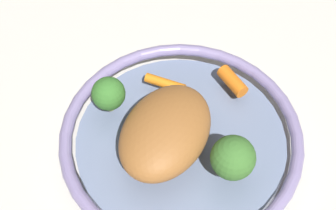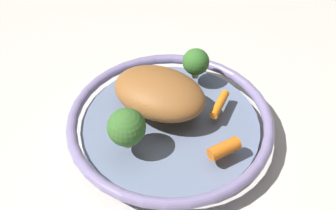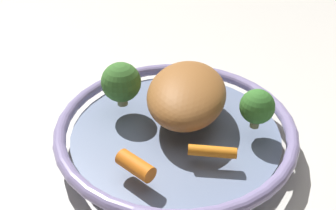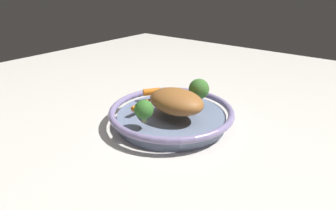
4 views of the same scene
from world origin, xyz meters
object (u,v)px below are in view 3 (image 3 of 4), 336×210
at_px(serving_bowl, 176,134).
at_px(baby_carrot_right, 212,151).
at_px(baby_carrot_left, 136,166).
at_px(broccoli_floret_large, 257,108).
at_px(roast_chicken_piece, 187,94).
at_px(broccoli_floret_mid, 121,82).

relative_size(serving_bowl, baby_carrot_right, 5.61).
xyz_separation_m(baby_carrot_left, broccoli_floret_large, (-0.15, -0.11, 0.02)).
distance_m(baby_carrot_right, baby_carrot_left, 0.10).
bearing_deg(serving_bowl, roast_chicken_piece, -116.80).
height_order(roast_chicken_piece, broccoli_floret_mid, broccoli_floret_mid).
distance_m(roast_chicken_piece, broccoli_floret_large, 0.10).
bearing_deg(serving_bowl, broccoli_floret_mid, -22.40).
bearing_deg(baby_carrot_right, roast_chicken_piece, -66.99).
bearing_deg(serving_bowl, broccoli_floret_large, 178.84).
xyz_separation_m(roast_chicken_piece, baby_carrot_right, (-0.04, 0.09, -0.02)).
relative_size(roast_chicken_piece, broccoli_floret_large, 2.74).
bearing_deg(baby_carrot_left, broccoli_floret_large, -145.11).
bearing_deg(broccoli_floret_large, roast_chicken_piece, -16.22).
bearing_deg(roast_chicken_piece, serving_bowl, 63.20).
bearing_deg(baby_carrot_left, serving_bowl, -110.16).
distance_m(roast_chicken_piece, baby_carrot_left, 0.15).
bearing_deg(broccoli_floret_large, baby_carrot_left, 34.89).
distance_m(baby_carrot_left, broccoli_floret_mid, 0.15).
distance_m(roast_chicken_piece, broccoli_floret_mid, 0.10).
relative_size(roast_chicken_piece, broccoli_floret_mid, 2.34).
relative_size(baby_carrot_right, broccoli_floret_mid, 0.90).
relative_size(broccoli_floret_mid, broccoli_floret_large, 1.17).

